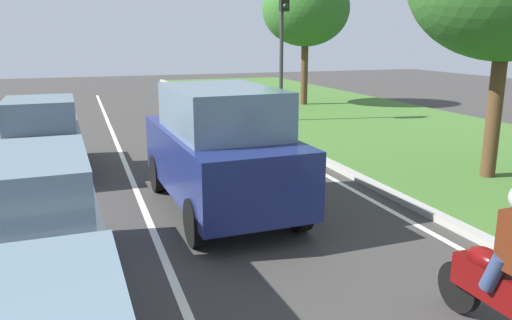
{
  "coord_description": "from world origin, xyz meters",
  "views": [
    {
      "loc": [
        -1.7,
        0.88,
        3.13
      ],
      "look_at": [
        0.93,
        8.36,
        1.2
      ],
      "focal_mm": 35.61,
      "sensor_mm": 36.0,
      "label": 1
    }
  ],
  "objects_px": {
    "tree_roadside_far": "(306,9)",
    "car_suv_ahead": "(220,148)",
    "car_hatchback_far": "(43,136)",
    "car_sedan_left_lane": "(21,233)",
    "traffic_light_near_right": "(283,26)"
  },
  "relations": [
    {
      "from": "car_suv_ahead",
      "to": "traffic_light_near_right",
      "type": "bearing_deg",
      "value": 59.32
    },
    {
      "from": "car_suv_ahead",
      "to": "car_sedan_left_lane",
      "type": "distance_m",
      "value": 4.06
    },
    {
      "from": "car_suv_ahead",
      "to": "car_sedan_left_lane",
      "type": "bearing_deg",
      "value": -142.03
    },
    {
      "from": "traffic_light_near_right",
      "to": "car_hatchback_far",
      "type": "bearing_deg",
      "value": -148.43
    },
    {
      "from": "car_suv_ahead",
      "to": "tree_roadside_far",
      "type": "xyz_separation_m",
      "value": [
        7.58,
        12.89,
        3.18
      ]
    },
    {
      "from": "traffic_light_near_right",
      "to": "tree_roadside_far",
      "type": "bearing_deg",
      "value": 55.95
    },
    {
      "from": "car_suv_ahead",
      "to": "traffic_light_near_right",
      "type": "xyz_separation_m",
      "value": [
        4.79,
        8.76,
        2.33
      ]
    },
    {
      "from": "tree_roadside_far",
      "to": "car_sedan_left_lane",
      "type": "bearing_deg",
      "value": -124.61
    },
    {
      "from": "car_hatchback_far",
      "to": "car_suv_ahead",
      "type": "bearing_deg",
      "value": -51.37
    },
    {
      "from": "car_hatchback_far",
      "to": "tree_roadside_far",
      "type": "distance_m",
      "value": 14.5
    },
    {
      "from": "car_suv_ahead",
      "to": "car_hatchback_far",
      "type": "height_order",
      "value": "car_suv_ahead"
    },
    {
      "from": "car_hatchback_far",
      "to": "tree_roadside_far",
      "type": "height_order",
      "value": "tree_roadside_far"
    },
    {
      "from": "car_hatchback_far",
      "to": "traffic_light_near_right",
      "type": "bearing_deg",
      "value": 30.29
    },
    {
      "from": "tree_roadside_far",
      "to": "car_suv_ahead",
      "type": "bearing_deg",
      "value": -120.47
    },
    {
      "from": "car_suv_ahead",
      "to": "car_sedan_left_lane",
      "type": "xyz_separation_m",
      "value": [
        -3.11,
        -2.61,
        -0.25
      ]
    }
  ]
}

